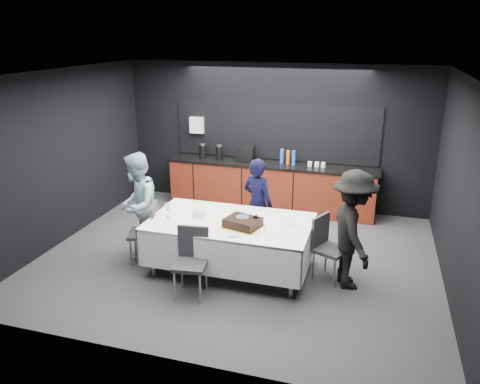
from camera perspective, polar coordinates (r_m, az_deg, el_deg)
name	(u,v)px	position (r m, az deg, el deg)	size (l,w,h in m)	color
ground	(238,257)	(7.39, -0.22, -7.96)	(6.00, 6.00, 0.00)	#3D3D42
room_shell	(238,141)	(6.75, -0.24, 6.23)	(6.04, 5.04, 2.82)	white
kitchenette	(270,182)	(9.18, 3.66, 1.17)	(4.10, 0.64, 2.05)	#581A0D
party_table	(230,230)	(6.77, -1.21, -4.60)	(2.32, 1.32, 0.78)	#99999E
cake_assembly	(243,222)	(6.50, 0.34, -3.73)	(0.58, 0.52, 0.16)	gold
plate_stack	(199,213)	(6.87, -4.97, -2.60)	(0.20, 0.20, 0.10)	white
loose_plate_near	(203,229)	(6.45, -4.50, -4.54)	(0.18, 0.18, 0.01)	white
loose_plate_right_a	(288,225)	(6.59, 5.93, -4.05)	(0.22, 0.22, 0.01)	white
loose_plate_right_b	(277,236)	(6.25, 4.55, -5.32)	(0.18, 0.18, 0.01)	white
loose_plate_far	(241,214)	(6.94, 0.12, -2.71)	(0.19, 0.19, 0.01)	white
fork_pile	(234,235)	(6.23, -0.74, -5.30)	(0.15, 0.09, 0.02)	white
champagne_flute	(167,207)	(6.86, -8.87, -1.84)	(0.06, 0.06, 0.22)	white
chair_left	(148,229)	(7.20, -11.16, -4.41)	(0.53, 0.53, 0.92)	#2F2E34
chair_right	(326,243)	(6.73, 10.50, -6.11)	(0.56, 0.56, 0.92)	#2F2E34
chair_near	(192,256)	(6.28, -5.92, -7.80)	(0.47, 0.47, 0.92)	#2F2E34
person_center	(258,204)	(7.46, 2.17, -1.43)	(0.55, 0.36, 1.50)	black
person_left	(138,205)	(7.34, -12.36, -1.60)	(0.80, 0.62, 1.64)	#9FBAC8
person_right	(353,230)	(6.47, 13.58, -4.53)	(1.07, 0.62, 1.66)	black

